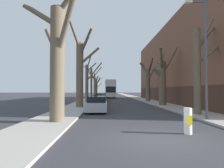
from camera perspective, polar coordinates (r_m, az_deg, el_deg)
ground_plane at (r=8.40m, az=13.02°, el=-15.38°), size 300.00×300.00×0.00m
sidewalk_left at (r=58.03m, az=-5.02°, el=-3.64°), size 2.99×120.00×0.12m
sidewalk_right at (r=58.42m, az=5.83°, el=-3.62°), size 2.99×120.00×0.12m
building_facade_right at (r=35.05m, az=22.09°, el=5.01°), size 10.08×39.89×12.09m
street_tree_left_0 at (r=12.59m, az=-15.29°, el=7.42°), size 4.17×4.27×8.75m
street_tree_left_1 at (r=22.57m, az=-9.06°, el=4.07°), size 3.27×4.44×9.61m
street_tree_left_2 at (r=31.54m, az=-6.99°, el=0.71°), size 2.66×1.10×7.28m
street_tree_left_3 at (r=41.54m, az=-5.89°, el=0.53°), size 3.65×3.34×6.99m
street_tree_left_4 at (r=51.63m, az=-4.81°, el=-0.58°), size 3.39×3.54×7.50m
street_tree_left_5 at (r=62.66m, az=-4.15°, el=-1.07°), size 3.32×3.81×6.29m
street_tree_right_0 at (r=17.23m, az=23.40°, el=4.52°), size 2.39×1.59×7.58m
street_tree_right_1 at (r=25.65m, az=14.22°, el=1.34°), size 3.11×4.24×7.26m
street_tree_right_2 at (r=34.23m, az=10.25°, el=0.60°), size 2.34×2.74×7.26m
double_decker_bus at (r=51.00m, az=-0.48°, el=-1.16°), size 2.55×10.51×4.43m
parked_car_0 at (r=18.28m, az=-4.38°, el=-5.87°), size 1.85×4.45×1.40m
parked_car_1 at (r=23.95m, az=-3.72°, el=-4.92°), size 1.71×4.15×1.38m
parked_car_2 at (r=30.48m, az=-3.26°, el=-4.21°), size 1.75×4.55×1.43m
parked_car_3 at (r=37.03m, az=-2.97°, el=-3.76°), size 1.71×4.58×1.44m
lamp_post at (r=14.49m, az=24.90°, el=8.13°), size 1.40×0.20×7.94m
traffic_bollard at (r=9.80m, az=20.85°, el=-9.82°), size 0.36×0.37×1.18m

